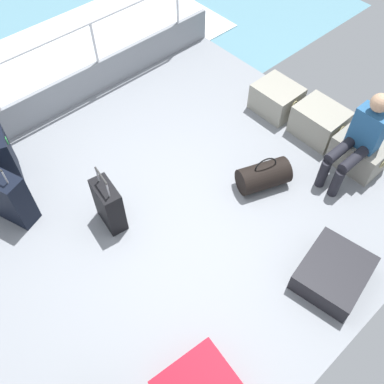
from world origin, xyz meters
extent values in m
cube|color=gray|center=(0.00, 0.00, -0.03)|extent=(4.40, 5.20, 0.06)
cube|color=gray|center=(-2.17, 0.00, 0.23)|extent=(0.06, 5.20, 0.45)
cylinder|color=silver|center=(-2.17, 0.69, 0.50)|extent=(0.04, 0.04, 1.00)
cylinder|color=silver|center=(-2.17, 2.08, 0.50)|extent=(0.04, 0.04, 1.00)
cylinder|color=silver|center=(-2.17, 0.00, 1.00)|extent=(0.04, 4.16, 0.04)
cube|color=white|center=(-3.60, 0.00, -0.34)|extent=(2.40, 7.28, 0.01)
cube|color=gray|center=(-0.30, 2.15, 0.18)|extent=(0.55, 0.48, 0.37)
torus|color=tan|center=(-0.59, 2.15, 0.26)|extent=(0.02, 0.12, 0.12)
torus|color=tan|center=(-0.01, 2.15, 0.26)|extent=(0.02, 0.12, 0.12)
cube|color=gray|center=(0.35, 2.20, 0.20)|extent=(0.59, 0.48, 0.39)
torus|color=tan|center=(0.05, 2.20, 0.28)|extent=(0.02, 0.12, 0.12)
torus|color=tan|center=(0.66, 2.20, 0.28)|extent=(0.02, 0.12, 0.12)
cube|color=gray|center=(0.98, 2.12, 0.19)|extent=(0.58, 0.41, 0.38)
torus|color=tan|center=(0.68, 2.12, 0.27)|extent=(0.02, 0.12, 0.12)
torus|color=tan|center=(1.28, 2.12, 0.27)|extent=(0.02, 0.12, 0.12)
cube|color=#26598C|center=(0.98, 2.07, 0.62)|extent=(0.34, 0.20, 0.48)
sphere|color=tan|center=(0.98, 2.07, 0.98)|extent=(0.20, 0.20, 0.20)
cylinder|color=black|center=(1.07, 1.77, 0.42)|extent=(0.12, 0.40, 0.12)
cylinder|color=black|center=(1.07, 1.57, 0.19)|extent=(0.11, 0.11, 0.38)
cylinder|color=black|center=(0.89, 1.77, 0.42)|extent=(0.12, 0.40, 0.12)
cylinder|color=black|center=(0.89, 1.57, 0.19)|extent=(0.11, 0.11, 0.38)
cube|color=black|center=(-1.62, -1.01, 0.31)|extent=(0.48, 0.36, 0.63)
cube|color=green|center=(-1.58, -0.88, 0.52)|extent=(0.05, 0.02, 0.08)
cube|color=black|center=(-0.29, -0.49, 0.28)|extent=(0.40, 0.24, 0.57)
cylinder|color=#A5A8AD|center=(-0.40, -0.48, 0.67)|extent=(0.02, 0.02, 0.20)
cylinder|color=#A5A8AD|center=(-0.18, -0.51, 0.67)|extent=(0.02, 0.02, 0.20)
cylinder|color=#2D2D2D|center=(-0.29, -0.49, 0.76)|extent=(0.25, 0.05, 0.02)
cube|color=green|center=(-0.28, -0.40, 0.45)|extent=(0.05, 0.01, 0.08)
cube|color=black|center=(-1.04, -1.21, 0.32)|extent=(0.50, 0.37, 0.64)
cylinder|color=#A5A8AD|center=(-0.91, -1.17, 0.73)|extent=(0.02, 0.02, 0.18)
cube|color=green|center=(-1.08, -1.10, 0.54)|extent=(0.05, 0.02, 0.08)
cube|color=black|center=(1.70, 0.70, 0.12)|extent=(0.70, 0.79, 0.24)
cube|color=silver|center=(1.64, 1.04, 0.17)|extent=(0.05, 0.01, 0.08)
cube|color=green|center=(1.63, -0.67, 0.12)|extent=(0.05, 0.01, 0.08)
cylinder|color=black|center=(0.45, 1.07, 0.15)|extent=(0.49, 0.65, 0.31)
torus|color=black|center=(0.45, 1.07, 0.32)|extent=(0.11, 0.25, 0.26)
camera|label=1|loc=(2.14, -1.54, 3.83)|focal=39.49mm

